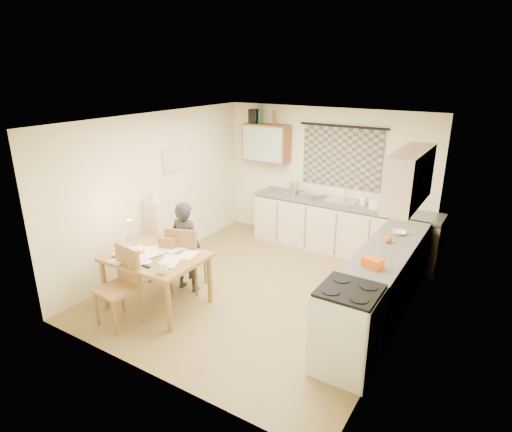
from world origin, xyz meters
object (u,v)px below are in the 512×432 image
Objects in this scene: counter_back at (342,228)px; chair_far at (188,270)px; stove at (347,330)px; dining_table at (157,280)px; counter_right at (381,285)px; person at (186,247)px; shelf_stand at (158,234)px.

chair_far reaches higher than counter_back.
stove reaches higher than dining_table.
counter_back is 2.90m from chair_far.
dining_table is at bearing -153.49° from counter_right.
person reaches higher than stove.
counter_back is at bearing 43.11° from shelf_stand.
counter_right is 2.53× the size of shelf_stand.
counter_right is 3.02m from dining_table.
counter_back is 3.32× the size of stove.
dining_table is 0.64m from person.
counter_back is at bearing -138.79° from chair_far.
counter_right is at bearing 90.00° from stove.
dining_table is at bearing -178.46° from stove.
stove reaches higher than counter_right.
dining_table is 1.27× the size of chair_far.
dining_table is at bearing 81.01° from person.
shelf_stand is (-3.54, -0.46, 0.13)m from counter_right.
dining_table is (-2.70, -0.07, -0.12)m from stove.
shelf_stand reaches higher than counter_back.
chair_far reaches higher than stove.
dining_table is 0.57m from chair_far.
counter_right is at bearing -166.78° from person.
person is (-0.01, 0.00, 0.37)m from chair_far.
stove is (1.20, -3.00, 0.04)m from counter_back.
counter_right is 2.27× the size of dining_table.
shelf_stand is at bearing -172.66° from counter_right.
dining_table is 1.11× the size of shelf_stand.
stove is 0.85× the size of shelf_stand.
stove is at bearing 166.21° from person.
person is at bearing 169.53° from stove.
shelf_stand is (-3.54, 0.82, 0.09)m from stove.
counter_back is 2.54× the size of dining_table.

